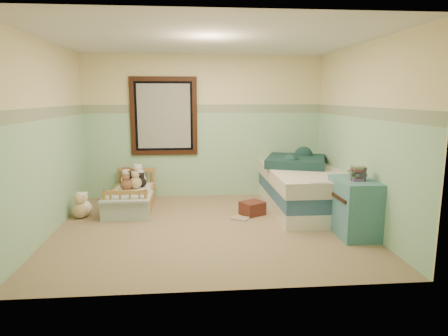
{
  "coord_description": "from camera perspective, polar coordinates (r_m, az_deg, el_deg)",
  "views": [
    {
      "loc": [
        -0.25,
        -5.16,
        1.78
      ],
      "look_at": [
        0.23,
        0.35,
        0.77
      ],
      "focal_mm": 31.27,
      "sensor_mm": 36.0,
      "label": 1
    }
  ],
  "objects": [
    {
      "name": "teal_blanket",
      "position": [
        6.59,
        10.47,
        0.99
      ],
      "size": [
        1.19,
        1.23,
        0.14
      ],
      "primitive_type": "cube",
      "rotation": [
        0.0,
        0.0,
        -0.33
      ],
      "color": "black",
      "rests_on": "twin_mattress"
    },
    {
      "name": "book_stack",
      "position": [
        5.2,
        19.0,
        -0.75
      ],
      "size": [
        0.21,
        0.18,
        0.18
      ],
      "primitive_type": "cube",
      "rotation": [
        0.0,
        0.0,
        -0.25
      ],
      "color": "#442623",
      "rests_on": "dresser"
    },
    {
      "name": "floor",
      "position": [
        5.47,
        -2.13,
        -8.78
      ],
      "size": [
        4.2,
        3.6,
        0.02
      ],
      "primitive_type": "cube",
      "color": "#847258",
      "rests_on": "ground"
    },
    {
      "name": "extra_plush_0",
      "position": [
        6.73,
        -13.35,
        -1.94
      ],
      "size": [
        0.19,
        0.19,
        0.19
      ],
      "primitive_type": "sphere",
      "color": "black",
      "rests_on": "toddler_mattress"
    },
    {
      "name": "window_blinds",
      "position": [
        6.95,
        -8.78,
        7.49
      ],
      "size": [
        0.92,
        0.01,
        1.12
      ],
      "primitive_type": "cube",
      "color": "#ADADAA",
      "rests_on": "window_frame"
    },
    {
      "name": "wall_back",
      "position": [
        6.98,
        -2.95,
        5.96
      ],
      "size": [
        4.2,
        0.04,
        2.5
      ],
      "primitive_type": "cube",
      "color": "beige",
      "rests_on": "floor"
    },
    {
      "name": "twin_mattress",
      "position": [
        6.35,
        11.56,
        -1.04
      ],
      "size": [
        1.13,
        2.22,
        0.22
      ],
      "primitive_type": "cube",
      "color": "beige",
      "rests_on": "twin_boxspring"
    },
    {
      "name": "wall_right",
      "position": [
        5.69,
        19.46,
        4.41
      ],
      "size": [
        0.04,
        3.6,
        2.5
      ],
      "primitive_type": "cube",
      "color": "beige",
      "rests_on": "floor"
    },
    {
      "name": "wall_front",
      "position": [
        3.41,
        -0.74,
        1.42
      ],
      "size": [
        4.2,
        0.04,
        2.5
      ],
      "primitive_type": "cube",
      "color": "beige",
      "rests_on": "floor"
    },
    {
      "name": "extra_plush_3",
      "position": [
        6.88,
        -14.08,
        -1.7
      ],
      "size": [
        0.19,
        0.19,
        0.19
      ],
      "primitive_type": "sphere",
      "color": "white",
      "rests_on": "toddler_mattress"
    },
    {
      "name": "twin_boxspring",
      "position": [
        6.4,
        11.49,
        -2.97
      ],
      "size": [
        1.09,
        2.17,
        0.22
      ],
      "primitive_type": "cube",
      "color": "navy",
      "rests_on": "twin_bed_frame"
    },
    {
      "name": "dresser",
      "position": [
        5.35,
        18.51,
        -5.49
      ],
      "size": [
        0.46,
        0.74,
        0.74
      ],
      "primitive_type": "cube",
      "color": "teal",
      "rests_on": "floor"
    },
    {
      "name": "red_pillow",
      "position": [
        6.02,
        4.17,
        -5.88
      ],
      "size": [
        0.42,
        0.41,
        0.2
      ],
      "primitive_type": "cube",
      "rotation": [
        0.0,
        0.0,
        0.53
      ],
      "color": "maroon",
      "rests_on": "floor"
    },
    {
      "name": "plush_bed_white",
      "position": [
        6.91,
        -12.43,
        -1.36
      ],
      "size": [
        0.24,
        0.24,
        0.24
      ],
      "primitive_type": "sphere",
      "color": "white",
      "rests_on": "toddler_mattress"
    },
    {
      "name": "plush_bed_tan",
      "position": [
        6.72,
        -13.92,
        -2.03
      ],
      "size": [
        0.18,
        0.18,
        0.18
      ],
      "primitive_type": "sphere",
      "color": "tan",
      "rests_on": "toddler_mattress"
    },
    {
      "name": "plush_bed_dark",
      "position": [
        6.69,
        -11.97,
        -2.04
      ],
      "size": [
        0.17,
        0.17,
        0.17
      ],
      "primitive_type": "sphere",
      "color": "black",
      "rests_on": "toddler_mattress"
    },
    {
      "name": "patchwork_quilt",
      "position": [
        6.06,
        -13.94,
        -4.07
      ],
      "size": [
        0.71,
        0.66,
        0.03
      ],
      "primitive_type": "cube",
      "color": "#678FD5",
      "rests_on": "toddler_mattress"
    },
    {
      "name": "twin_bed_frame",
      "position": [
        6.45,
        11.42,
        -4.88
      ],
      "size": [
        1.09,
        2.17,
        0.22
      ],
      "primitive_type": "cube",
      "color": "white",
      "rests_on": "floor"
    },
    {
      "name": "wall_left",
      "position": [
        5.51,
        -24.66,
        3.88
      ],
      "size": [
        0.04,
        3.6,
        2.5
      ],
      "primitive_type": "cube",
      "color": "beige",
      "rests_on": "floor"
    },
    {
      "name": "plush_bed_brown",
      "position": [
        6.94,
        -14.06,
        -1.53
      ],
      "size": [
        0.21,
        0.21,
        0.21
      ],
      "primitive_type": "sphere",
      "color": "brown",
      "rests_on": "toddler_mattress"
    },
    {
      "name": "toddler_bed_frame",
      "position": [
        6.51,
        -13.31,
        -5.06
      ],
      "size": [
        0.66,
        1.31,
        0.17
      ],
      "primitive_type": "cube",
      "color": "olive",
      "rests_on": "floor"
    },
    {
      "name": "plush_floor_cream",
      "position": [
        6.26,
        -19.94,
        -5.57
      ],
      "size": [
        0.26,
        0.26,
        0.26
      ],
      "primitive_type": "sphere",
      "color": "white",
      "rests_on": "floor"
    },
    {
      "name": "extra_plush_4",
      "position": [
        6.51,
        -14.11,
        -2.41
      ],
      "size": [
        0.18,
        0.18,
        0.18
      ],
      "primitive_type": "sphere",
      "color": "brown",
      "rests_on": "toddler_mattress"
    },
    {
      "name": "window_frame",
      "position": [
        6.94,
        -8.78,
        7.49
      ],
      "size": [
        1.16,
        0.06,
        1.36
      ],
      "primitive_type": "cube",
      "color": "black",
      "rests_on": "wall_back"
    },
    {
      "name": "extra_plush_1",
      "position": [
        6.59,
        -12.8,
        -2.12
      ],
      "size": [
        0.2,
        0.2,
        0.2
      ],
      "primitive_type": "sphere",
      "color": "tan",
      "rests_on": "toddler_mattress"
    },
    {
      "name": "floor_book",
      "position": [
        5.82,
        2.37,
        -7.37
      ],
      "size": [
        0.31,
        0.28,
        0.02
      ],
      "primitive_type": "cube",
      "rotation": [
        0.0,
        0.0,
        -0.49
      ],
      "color": "gold",
      "rests_on": "floor"
    },
    {
      "name": "plush_floor_tan",
      "position": [
        6.22,
        -20.24,
        -5.81
      ],
      "size": [
        0.24,
        0.24,
        0.24
      ],
      "primitive_type": "sphere",
      "color": "tan",
      "rests_on": "floor"
    },
    {
      "name": "ceiling",
      "position": [
        5.22,
        -2.32,
        18.37
      ],
      "size": [
        4.2,
        3.6,
        0.02
      ],
      "primitive_type": "cube",
      "color": "silver",
      "rests_on": "wall_back"
    },
    {
      "name": "toddler_mattress",
      "position": [
        6.47,
        -13.36,
        -3.82
      ],
      "size": [
        0.6,
        1.25,
        0.12
      ],
      "primitive_type": "cube",
      "color": "silver",
      "rests_on": "toddler_bed_frame"
    },
    {
      "name": "extra_plush_2",
      "position": [
        6.78,
        -12.05,
        -1.79
      ],
      "size": [
        0.19,
        0.19,
        0.19
      ],
      "primitive_type": "sphere",
      "color": "white",
      "rests_on": "toddler_mattress"
    },
    {
      "name": "border_strip",
      "position": [
        6.95,
        -2.97,
        8.63
      ],
      "size": [
        4.2,
        0.01,
        0.15
      ],
      "primitive_type": "cube",
      "color": "#4C6B4E",
      "rests_on": "wall_back"
    },
    {
      "name": "wainscot_mint",
      "position": [
        7.03,
        -2.91,
        1.89
      ],
      "size": [
        4.2,
        0.01,
        1.5
      ],
      "primitive_type": "cube",
      "color": "#A4C7AE",
      "rests_on": "floor"
    }
  ]
}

